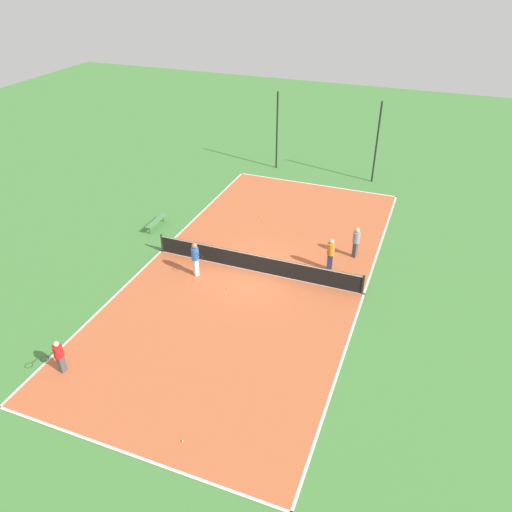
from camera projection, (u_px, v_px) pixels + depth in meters
ground_plane at (256, 271)px, 24.65m from camera, size 80.00×80.00×0.00m
court_surface at (256, 271)px, 24.64m from camera, size 10.79×22.46×0.02m
tennis_net at (256, 262)px, 24.37m from camera, size 10.59×0.10×1.00m
bench at (156, 221)px, 28.26m from camera, size 0.36×1.83×0.45m
player_coach_red at (59, 355)px, 18.45m from camera, size 0.44×0.96×1.45m
player_center_orange at (331, 252)px, 24.23m from camera, size 0.43×0.43×1.75m
player_near_blue at (195, 257)px, 23.81m from camera, size 0.93×0.85×1.78m
player_baseline_gray at (356, 240)px, 25.28m from camera, size 0.44×0.44×1.68m
tennis_ball_far_baseline at (261, 217)px, 29.48m from camera, size 0.07×0.07×0.07m
tennis_ball_right_alley at (225, 294)px, 22.99m from camera, size 0.07×0.07×0.07m
tennis_ball_midcourt at (183, 441)px, 16.18m from camera, size 0.07×0.07×0.07m
fence_post_back_left at (277, 131)px, 34.64m from camera, size 0.12×0.12×5.40m
fence_post_back_right at (377, 143)px, 32.56m from camera, size 0.12×0.12×5.40m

